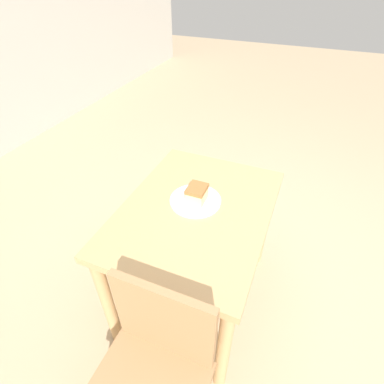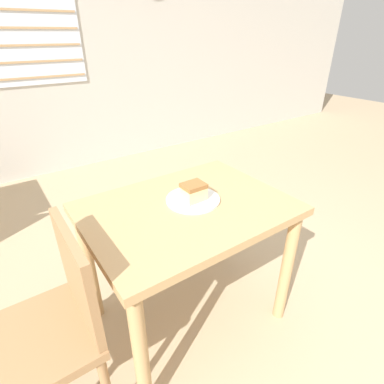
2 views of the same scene
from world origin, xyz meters
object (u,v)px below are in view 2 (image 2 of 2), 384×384
at_px(chair_near_window, 50,327).
at_px(plate, 193,199).
at_px(dining_table_near, 187,226).
at_px(cake_slice, 194,192).

relative_size(chair_near_window, plate, 3.31).
height_order(dining_table_near, chair_near_window, chair_near_window).
distance_m(dining_table_near, chair_near_window, 0.70).
bearing_deg(chair_near_window, dining_table_near, 97.95).
height_order(dining_table_near, cake_slice, cake_slice).
xyz_separation_m(chair_near_window, plate, (0.73, 0.12, 0.25)).
relative_size(dining_table_near, cake_slice, 8.96).
bearing_deg(plate, cake_slice, -107.78).
xyz_separation_m(dining_table_near, cake_slice, (0.05, 0.01, 0.17)).
bearing_deg(cake_slice, chair_near_window, -171.48).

